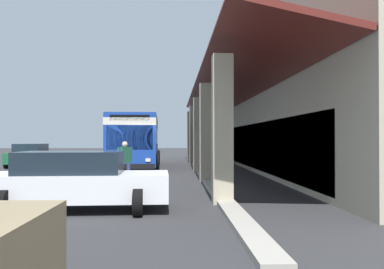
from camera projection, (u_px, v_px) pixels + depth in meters
The scene contains 8 objects.
ground at pixel (309, 173), 21.38m from camera, with size 120.00×120.00×0.00m, color #2D2D30.
curb_strip at pixel (199, 170), 23.26m from camera, with size 35.57×0.50×0.12m, color #9E998E.
plaza_building at pixel (367, 100), 23.70m from camera, with size 29.94×17.04×8.06m.
transit_bus at pixel (137, 138), 25.70m from camera, with size 11.28×3.06×3.34m.
parked_sedan_white at pixel (77, 180), 10.27m from camera, with size 2.54×4.46×1.47m.
parked_sedan_green at pixel (30, 155), 26.59m from camera, with size 4.45×2.11×1.47m.
pedestrian at pixel (125, 160), 16.23m from camera, with size 0.52×0.52×1.68m.
potted_palm at pixel (217, 156), 30.36m from camera, with size 1.62×1.98×2.34m.
Camera 1 is at (21.13, 1.09, 1.78)m, focal length 38.81 mm.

